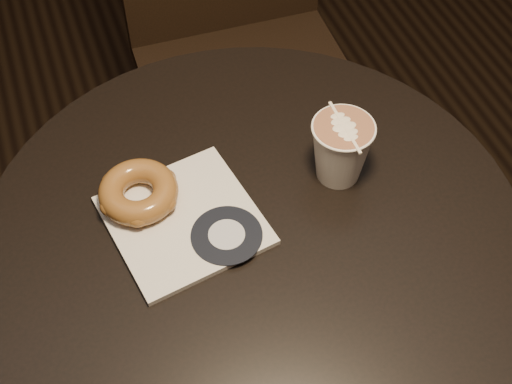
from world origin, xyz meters
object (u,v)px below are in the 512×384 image
cafe_table (253,307)px  pastry_bag (184,220)px  chair (236,12)px  doughnut (138,192)px  latte_cup (341,151)px

cafe_table → pastry_bag: pastry_bag is taller
chair → doughnut: chair is taller
cafe_table → latte_cup: (0.14, 0.05, 0.25)m
chair → latte_cup: chair is taller
chair → latte_cup: size_ratio=11.57×
doughnut → latte_cup: (0.26, -0.04, 0.02)m
pastry_bag → doughnut: 0.07m
doughnut → latte_cup: size_ratio=1.12×
pastry_bag → doughnut: doughnut is taller
cafe_table → chair: (0.19, 0.62, 0.04)m
doughnut → latte_cup: latte_cup is taller
chair → pastry_bag: bearing=-112.6°
pastry_bag → latte_cup: 0.22m
chair → doughnut: bearing=-118.3°
latte_cup → pastry_bag: bearing=-178.1°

